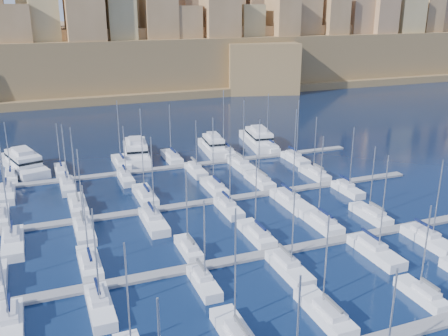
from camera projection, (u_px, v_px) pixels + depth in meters
name	position (u px, v px, depth m)	size (l,w,h in m)	color
ground	(237.00, 223.00, 83.38)	(600.00, 600.00, 0.00)	black
pontoon_mid_near	(269.00, 253.00, 72.70)	(84.00, 2.00, 0.40)	slate
pontoon_mid_far	(216.00, 201.00, 92.16)	(84.00, 2.00, 0.40)	slate
pontoon_far	(182.00, 166.00, 111.63)	(84.00, 2.00, 0.40)	slate
sailboat_2	(237.00, 335.00, 53.94)	(2.85, 9.49, 15.69)	white
sailboat_3	(325.00, 312.00, 57.88)	(2.91, 9.69, 13.07)	white
sailboat_4	(422.00, 294.00, 61.57)	(2.29, 7.65, 12.67)	white
sailboat_13	(90.00, 263.00, 68.85)	(2.77, 9.23, 12.31)	white
sailboat_14	(189.00, 248.00, 73.05)	(2.31, 7.72, 13.08)	white
sailboat_15	(257.00, 234.00, 77.61)	(2.78, 9.26, 13.54)	white
sailboat_16	(320.00, 221.00, 82.07)	(3.07, 10.22, 15.34)	white
sailboat_17	(371.00, 214.00, 84.81)	(2.67, 8.89, 12.89)	white
sailboat_18	(11.00, 324.00, 55.84)	(2.67, 8.89, 12.24)	white
sailboat_19	(100.00, 306.00, 59.10)	(2.75, 9.16, 13.79)	white
sailboat_20	(204.00, 282.00, 64.22)	(2.37, 7.90, 12.57)	white
sailboat_21	(289.00, 268.00, 67.66)	(2.84, 9.45, 12.79)	white
sailboat_22	(375.00, 251.00, 72.17)	(3.04, 10.13, 15.76)	white
sailboat_23	(429.00, 239.00, 75.77)	(2.92, 9.75, 13.90)	white
sailboat_24	(0.00, 216.00, 84.03)	(2.68, 8.94, 15.65)	white
sailboat_25	(78.00, 205.00, 88.69)	(2.89, 9.62, 15.09)	white
sailboat_26	(145.00, 195.00, 93.10)	(3.02, 10.08, 17.36)	white
sailboat_27	(214.00, 187.00, 97.52)	(2.82, 9.41, 14.72)	white
sailboat_28	(260.00, 181.00, 100.96)	(2.86, 9.53, 13.62)	white
sailboat_29	(315.00, 174.00, 105.13)	(2.71, 9.04, 13.07)	white
sailboat_30	(13.00, 243.00, 74.67)	(3.09, 10.30, 15.38)	white
sailboat_31	(84.00, 231.00, 78.70)	(2.80, 9.33, 14.61)	white
sailboat_32	(154.00, 221.00, 82.14)	(3.06, 10.21, 15.53)	white
sailboat_33	(229.00, 208.00, 87.50)	(2.61, 8.69, 12.51)	white
sailboat_34	(290.00, 201.00, 90.59)	(3.25, 10.82, 18.12)	white
sailboat_35	(347.00, 189.00, 96.31)	(2.44, 8.14, 13.42)	white
sailboat_36	(11.00, 176.00, 103.62)	(2.43, 8.10, 12.41)	white
sailboat_37	(61.00, 171.00, 107.11)	(2.48, 8.27, 11.27)	white
sailboat_38	(121.00, 163.00, 112.31)	(2.97, 9.91, 15.04)	white
sailboat_39	(172.00, 157.00, 116.36)	(2.97, 9.90, 13.36)	white
sailboat_40	(224.00, 151.00, 121.17)	(3.13, 10.42, 15.78)	white
sailboat_41	(268.00, 147.00, 124.44)	(2.67, 8.89, 14.36)	white
sailboat_42	(7.00, 194.00, 93.98)	(2.88, 9.61, 13.61)	white
sailboat_43	(68.00, 186.00, 98.11)	(2.66, 8.88, 13.55)	white
sailboat_44	(126.00, 178.00, 102.48)	(2.40, 8.01, 12.09)	white
sailboat_45	(196.00, 170.00, 107.33)	(2.63, 8.78, 12.05)	white
sailboat_46	(242.00, 165.00, 110.37)	(3.04, 10.13, 15.72)	white
sailboat_47	(295.00, 158.00, 115.37)	(2.80, 9.32, 14.84)	white
motor_yacht_a	(23.00, 162.00, 109.24)	(10.90, 20.01, 5.25)	white
motor_yacht_b	(136.00, 151.00, 117.53)	(8.14, 19.05, 5.25)	white
motor_yacht_c	(213.00, 146.00, 122.12)	(5.57, 14.56, 5.25)	white
motor_yacht_d	(258.00, 139.00, 128.34)	(8.16, 18.82, 5.25)	white
fortified_city	(99.00, 52.00, 216.03)	(460.00, 108.95, 59.52)	brown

